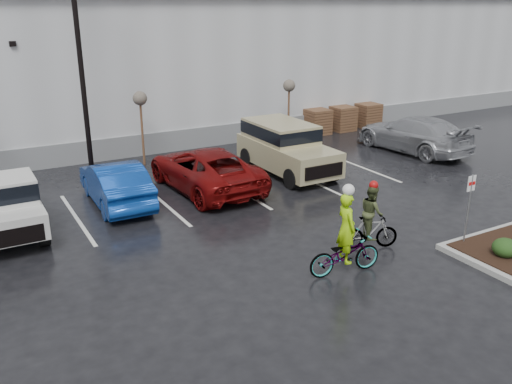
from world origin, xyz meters
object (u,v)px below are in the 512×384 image
car_blue (116,183)px  cyclist_hivis (345,247)px  sapling_mid (140,102)px  lamppost (77,32)px  car_red (205,169)px  car_far_silver (413,134)px  cyclist_olive (371,224)px  pickup_white (0,201)px  pallet_stack_a (317,122)px  fire_lane_sign (469,202)px  sapling_east (289,89)px  suv_tan (288,149)px  pallet_stack_b (342,118)px  pallet_stack_c (368,115)px

car_blue → cyclist_hivis: (3.71, -8.08, -0.01)m
sapling_mid → car_blue: 5.30m
lamppost → car_red: lamppost is taller
car_far_silver → cyclist_olive: 11.58m
lamppost → pickup_white: (-3.67, -3.85, -4.71)m
pallet_stack_a → pickup_white: 17.20m
lamppost → car_blue: (0.06, -3.27, -4.92)m
car_far_silver → fire_lane_sign: bearing=47.6°
pallet_stack_a → fire_lane_sign: (-4.70, -13.80, 0.73)m
sapling_east → fire_lane_sign: sapling_east is taller
cyclist_hivis → fire_lane_sign: bearing=-88.6°
suv_tan → car_red: bearing=-177.4°
lamppost → pallet_stack_b: lamppost is taller
lamppost → cyclist_hivis: bearing=-71.6°
pallet_stack_a → pallet_stack_b: 1.70m
cyclist_olive → pallet_stack_a: bearing=-8.1°
pallet_stack_a → pallet_stack_c: same height
pallet_stack_b → cyclist_hivis: bearing=-128.0°
pallet_stack_c → sapling_mid: bearing=-175.8°
sapling_mid → car_blue: bearing=-119.7°
pallet_stack_c → car_far_silver: (-1.66, -5.17, 0.17)m
lamppost → suv_tan: bearing=-23.6°
sapling_mid → cyclist_hivis: 12.57m
pallet_stack_b → suv_tan: (-6.93, -5.17, 0.35)m
fire_lane_sign → cyclist_olive: (-2.43, 1.30, -0.64)m
pallet_stack_a → suv_tan: suv_tan is taller
car_far_silver → cyclist_hivis: bearing=32.5°
lamppost → sapling_mid: (2.50, 1.00, -2.96)m
sapling_mid → cyclist_hivis: size_ratio=1.30×
pallet_stack_c → pickup_white: (-19.67, -5.85, 0.30)m
sapling_mid → pallet_stack_a: bearing=5.7°
pallet_stack_a → cyclist_olive: bearing=-119.7°
sapling_east → pallet_stack_c: (6.00, 1.00, -2.05)m
pickup_white → car_far_silver: 18.03m
pallet_stack_b → car_blue: size_ratio=0.29×
lamppost → car_blue: size_ratio=1.99×
lamppost → fire_lane_sign: 14.78m
car_red → car_far_silver: size_ratio=0.98×
pallet_stack_a → cyclist_olive: cyclist_olive is taller
pallet_stack_b → pickup_white: size_ratio=0.26×
car_far_silver → cyclist_olive: (-8.97, -7.33, -0.08)m
pickup_white → suv_tan: bearing=3.6°
pallet_stack_a → cyclist_olive: 14.39m
pallet_stack_b → pallet_stack_c: same height
fire_lane_sign → car_red: (-4.35, 8.45, -0.61)m
fire_lane_sign → car_red: bearing=117.2°
sapling_mid → pickup_white: 8.04m
pallet_stack_c → fire_lane_sign: bearing=-120.7°
sapling_east → fire_lane_sign: (-2.20, -12.80, -1.32)m
pallet_stack_c → cyclist_hivis: cyclist_hivis is taller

